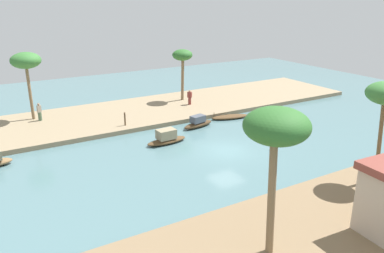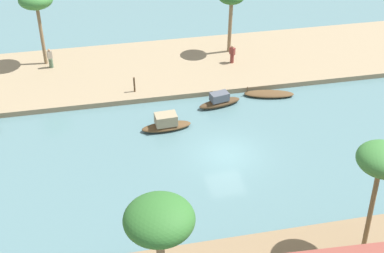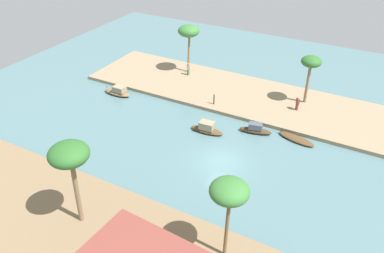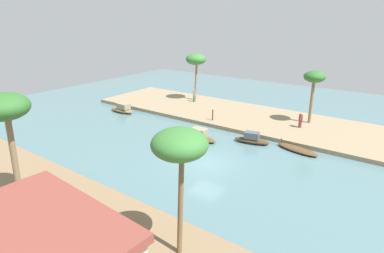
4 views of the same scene
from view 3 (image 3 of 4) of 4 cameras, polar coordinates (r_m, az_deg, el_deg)
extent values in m
plane|color=slate|center=(35.90, 4.34, -5.20)|extent=(70.63, 70.63, 0.00)
cube|color=#937F60|center=(45.87, 11.02, 3.68)|extent=(45.25, 10.13, 0.41)
ellipsoid|color=brown|center=(39.73, 2.23, -0.58)|extent=(3.57, 1.33, 0.43)
cube|color=gray|center=(39.41, 2.21, 0.17)|extent=(1.55, 1.10, 0.78)
ellipsoid|color=#47331E|center=(40.13, 9.35, -0.62)|extent=(3.45, 1.60, 0.49)
cube|color=#4C515B|center=(39.83, 9.38, 0.06)|extent=(1.48, 1.06, 0.62)
ellipsoid|color=brown|center=(39.87, 15.19, -1.78)|extent=(4.02, 1.99, 0.36)
cylinder|color=brown|center=(40.26, 13.16, -0.46)|extent=(0.07, 0.07, 0.45)
ellipsoid|color=brown|center=(47.67, -10.99, 4.93)|extent=(3.60, 1.27, 0.52)
cube|color=gray|center=(47.17, -10.69, 5.47)|extent=(1.45, 1.04, 0.68)
cylinder|color=brown|center=(48.43, -12.51, 5.76)|extent=(0.07, 0.07, 0.41)
cylinder|color=#4C664C|center=(50.82, -0.57, 8.07)|extent=(0.44, 0.44, 0.81)
cube|color=gray|center=(50.52, -0.57, 8.82)|extent=(0.42, 0.33, 0.64)
sphere|color=#9E7556|center=(50.35, -0.57, 9.27)|extent=(0.22, 0.22, 0.22)
cylinder|color=brown|center=(44.29, 15.25, 2.85)|extent=(0.45, 0.45, 0.77)
cube|color=brown|center=(43.97, 15.37, 3.63)|extent=(0.47, 0.52, 0.61)
sphere|color=tan|center=(43.78, 15.45, 4.09)|extent=(0.21, 0.21, 0.21)
cylinder|color=#4C3823|center=(43.82, 3.27, 4.03)|extent=(0.14, 0.14, 1.21)
cylinder|color=#7F6647|center=(45.22, 16.69, 6.00)|extent=(0.32, 0.50, 4.59)
ellipsoid|color=#2D6628|center=(44.13, 17.24, 9.17)|extent=(2.22, 2.22, 1.22)
cylinder|color=#7F6647|center=(51.00, -0.48, 10.72)|extent=(0.28, 0.62, 5.01)
ellipsoid|color=#387533|center=(49.94, -0.50, 13.96)|extent=(2.73, 2.73, 1.50)
cylinder|color=#7F6647|center=(29.22, -16.68, -9.15)|extent=(0.35, 0.54, 5.51)
ellipsoid|color=#2D6628|center=(27.20, -17.77, -3.91)|extent=(2.84, 2.84, 1.56)
cylinder|color=brown|center=(25.99, 5.19, -14.52)|extent=(0.25, 0.54, 5.15)
ellipsoid|color=#387533|center=(23.83, 5.56, -9.48)|extent=(2.53, 2.53, 1.39)
camera|label=1|loc=(29.99, -50.84, -0.35)|focal=36.66mm
camera|label=2|loc=(19.02, -65.64, 10.91)|focal=49.54mm
camera|label=4|loc=(12.75, 23.17, -29.31)|focal=29.32mm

